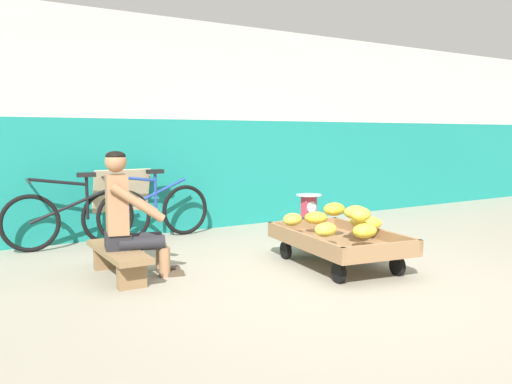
{
  "coord_description": "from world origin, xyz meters",
  "views": [
    {
      "loc": [
        -3.1,
        -3.29,
        1.29
      ],
      "look_at": [
        -0.37,
        0.92,
        0.75
      ],
      "focal_mm": 38.04,
      "sensor_mm": 36.0,
      "label": 1
    }
  ],
  "objects": [
    {
      "name": "bicycle_far_left",
      "position": [
        -0.63,
        2.95,
        0.35
      ],
      "size": [
        1.66,
        0.48,
        0.86
      ],
      "color": "black",
      "rests_on": "ground"
    },
    {
      "name": "low_bench",
      "position": [
        -1.55,
        1.38,
        0.2
      ],
      "size": [
        0.35,
        1.11,
        0.27
      ],
      "color": "olive",
      "rests_on": "ground"
    },
    {
      "name": "banana_cart",
      "position": [
        0.39,
        0.62,
        0.24
      ],
      "size": [
        1.06,
        1.56,
        0.36
      ],
      "color": "#8E6B47",
      "rests_on": "ground"
    },
    {
      "name": "sign_board",
      "position": [
        -0.9,
        3.19,
        0.43
      ],
      "size": [
        0.7,
        0.29,
        0.87
      ],
      "color": "#C6B289",
      "rests_on": "ground"
    },
    {
      "name": "weighing_scale",
      "position": [
        0.8,
        1.61,
        0.45
      ],
      "size": [
        0.3,
        0.3,
        0.29
      ],
      "color": "#28282D",
      "rests_on": "plastic_crate"
    },
    {
      "name": "vendor_seated",
      "position": [
        -1.46,
        1.35,
        0.57
      ],
      "size": [
        0.73,
        0.58,
        1.14
      ],
      "color": "#9E704C",
      "rests_on": "ground"
    },
    {
      "name": "plastic_crate",
      "position": [
        0.8,
        1.61,
        0.15
      ],
      "size": [
        0.36,
        0.28,
        0.3
      ],
      "color": "#19847F",
      "rests_on": "ground"
    },
    {
      "name": "back_wall",
      "position": [
        0.0,
        3.36,
        1.38
      ],
      "size": [
        16.0,
        0.3,
        2.76
      ],
      "color": "#19847A",
      "rests_on": "ground"
    },
    {
      "name": "ground_plane",
      "position": [
        0.0,
        0.0,
        0.0
      ],
      "size": [
        80.0,
        80.0,
        0.0
      ],
      "primitive_type": "plane",
      "color": "gray"
    },
    {
      "name": "banana_pile",
      "position": [
        0.39,
        0.59,
        0.47
      ],
      "size": [
        0.9,
        1.11,
        0.26
      ],
      "color": "gold",
      "rests_on": "banana_cart"
    },
    {
      "name": "bicycle_near_left",
      "position": [
        -1.49,
        2.89,
        0.35
      ],
      "size": [
        1.65,
        0.48,
        0.86
      ],
      "color": "black",
      "rests_on": "ground"
    }
  ]
}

